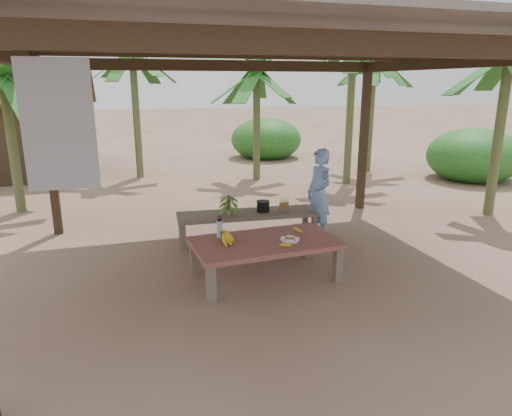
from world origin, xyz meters
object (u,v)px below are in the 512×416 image
object	(u,v)px
water_flask	(220,228)
plate	(290,240)
work_table	(265,245)
bench	(248,216)
cooking_pot	(263,207)
ripe_banana_bunch	(222,237)
woman	(319,194)

from	to	relation	value
water_flask	plate	bearing A→B (deg)	-26.42
work_table	bench	distance (m)	1.48
bench	cooking_pot	distance (m)	0.29
ripe_banana_bunch	water_flask	distance (m)	0.24
water_flask	woman	bearing A→B (deg)	27.70
bench	water_flask	world-z (taller)	water_flask
woman	cooking_pot	bearing A→B (deg)	-111.81
plate	water_flask	xyz separation A→B (m)	(-0.81, 0.40, 0.10)
bench	cooking_pot	size ratio (longest dim) A/B	11.24
work_table	woman	bearing A→B (deg)	40.25
plate	cooking_pot	xyz separation A→B (m)	(0.14, 1.55, 0.02)
work_table	water_flask	distance (m)	0.62
cooking_pot	woman	distance (m)	0.91
ripe_banana_bunch	cooking_pot	bearing A→B (deg)	54.86
ripe_banana_bunch	cooking_pot	size ratio (longest dim) A/B	1.39
ripe_banana_bunch	work_table	bearing A→B (deg)	-6.61
ripe_banana_bunch	plate	distance (m)	0.85
water_flask	work_table	bearing A→B (deg)	-30.08
work_table	cooking_pot	bearing A→B (deg)	69.65
work_table	ripe_banana_bunch	size ratio (longest dim) A/B	6.71
work_table	bench	size ratio (longest dim) A/B	0.83
ripe_banana_bunch	water_flask	bearing A→B (deg)	83.76
water_flask	cooking_pot	world-z (taller)	water_flask
bench	cooking_pot	xyz separation A→B (m)	(0.25, -0.02, 0.14)
woman	ripe_banana_bunch	bearing A→B (deg)	-66.18
ripe_banana_bunch	woman	bearing A→B (deg)	32.84
work_table	ripe_banana_bunch	world-z (taller)	ripe_banana_bunch
bench	plate	world-z (taller)	plate
ripe_banana_bunch	cooking_pot	world-z (taller)	ripe_banana_bunch
bench	cooking_pot	world-z (taller)	cooking_pot
ripe_banana_bunch	woman	world-z (taller)	woman
ripe_banana_bunch	woman	distance (m)	2.19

